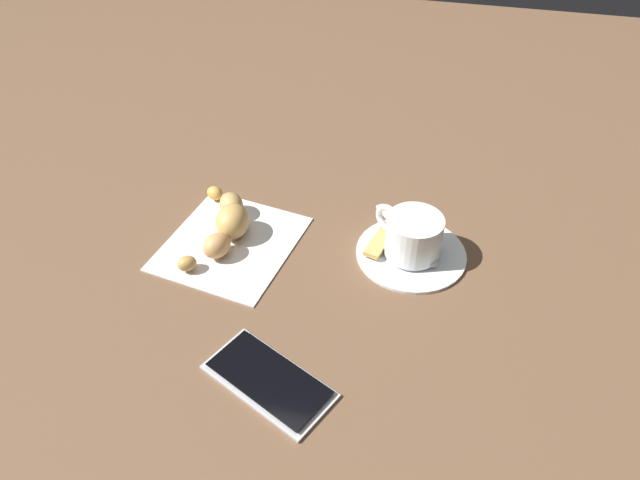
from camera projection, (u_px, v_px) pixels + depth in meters
ground_plane at (307, 256)px, 0.73m from camera, size 1.80×1.80×0.00m
saucer at (411, 252)px, 0.73m from camera, size 0.14×0.14×0.01m
espresso_cup at (412, 235)px, 0.71m from camera, size 0.09×0.07×0.05m
teaspoon at (415, 245)px, 0.73m from camera, size 0.09×0.11×0.01m
sugar_packet at (381, 240)px, 0.74m from camera, size 0.04×0.07×0.01m
napkin at (231, 242)px, 0.75m from camera, size 0.18×0.19×0.00m
croissant at (226, 223)px, 0.75m from camera, size 0.09×0.16×0.04m
cell_phone at (269, 380)px, 0.59m from camera, size 0.15×0.12×0.01m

